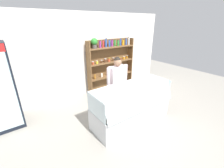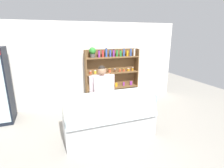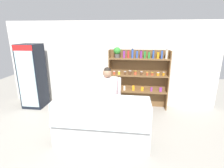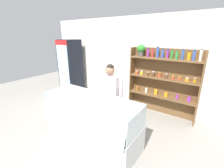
# 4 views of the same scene
# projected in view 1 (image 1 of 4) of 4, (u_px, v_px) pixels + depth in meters

# --- Properties ---
(ground_plane) EXTENTS (12.00, 12.00, 0.00)m
(ground_plane) POSITION_uv_depth(u_px,v_px,m) (127.00, 124.00, 3.79)
(ground_plane) COLOR gray
(back_wall) EXTENTS (6.80, 0.10, 2.70)m
(back_wall) POSITION_uv_depth(u_px,v_px,m) (83.00, 56.00, 4.97)
(back_wall) COLOR white
(back_wall) RESTS_ON ground
(shelving_unit) EXTENTS (1.83, 0.29, 1.92)m
(shelving_unit) POSITION_uv_depth(u_px,v_px,m) (110.00, 61.00, 5.39)
(shelving_unit) COLOR brown
(shelving_unit) RESTS_ON ground
(deli_display_case) EXTENTS (2.04, 0.80, 1.01)m
(deli_display_case) POSITION_uv_depth(u_px,v_px,m) (131.00, 111.00, 3.78)
(deli_display_case) COLOR silver
(deli_display_case) RESTS_ON ground
(shop_clerk) EXTENTS (0.66, 0.25, 1.58)m
(shop_clerk) POSITION_uv_depth(u_px,v_px,m) (117.00, 81.00, 4.01)
(shop_clerk) COLOR #4C4233
(shop_clerk) RESTS_ON ground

